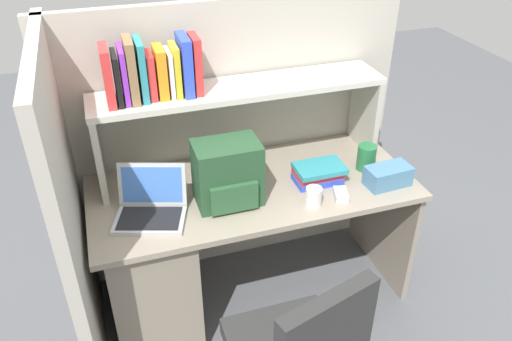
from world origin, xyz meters
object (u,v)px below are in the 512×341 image
(computer_mouse, at_px, (341,194))
(laptop, at_px, (151,206))
(paper_cup, at_px, (314,197))
(backpack, at_px, (228,174))
(tissue_box, at_px, (388,176))
(snack_canister, at_px, (366,157))

(computer_mouse, bearing_deg, laptop, -172.62)
(computer_mouse, relative_size, paper_cup, 1.10)
(backpack, bearing_deg, paper_cup, -23.16)
(tissue_box, xyz_separation_m, snack_canister, (-0.03, 0.17, 0.02))
(backpack, bearing_deg, snack_canister, 4.35)
(computer_mouse, xyz_separation_m, tissue_box, (0.27, 0.03, 0.03))
(laptop, distance_m, snack_canister, 1.12)
(tissue_box, height_order, snack_canister, snack_canister)
(computer_mouse, distance_m, snack_canister, 0.31)
(computer_mouse, relative_size, snack_canister, 0.77)
(backpack, bearing_deg, laptop, 179.94)
(computer_mouse, height_order, tissue_box, tissue_box)
(computer_mouse, bearing_deg, backpack, -178.62)
(backpack, distance_m, tissue_box, 0.80)
(laptop, relative_size, tissue_box, 1.70)
(laptop, xyz_separation_m, computer_mouse, (0.88, -0.14, -0.03))
(paper_cup, xyz_separation_m, tissue_box, (0.42, 0.05, 0.00))
(paper_cup, distance_m, tissue_box, 0.42)
(laptop, bearing_deg, backpack, -0.06)
(tissue_box, bearing_deg, paper_cup, -177.44)
(paper_cup, bearing_deg, tissue_box, 6.51)
(laptop, distance_m, backpack, 0.37)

